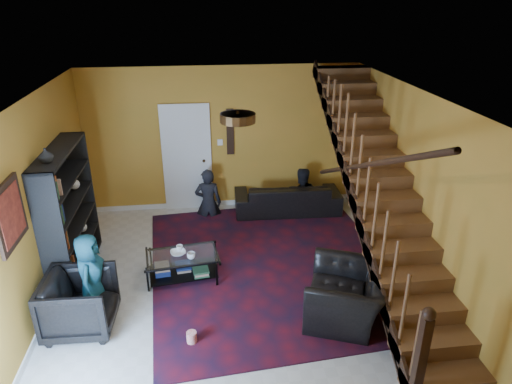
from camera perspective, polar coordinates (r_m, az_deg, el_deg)
floor at (r=7.02m, az=-2.52°, el=-11.21°), size 5.50×5.50×0.00m
room at (r=8.16m, az=-12.75°, el=-6.00°), size 5.50×5.50×5.50m
staircase at (r=6.80m, az=15.38°, el=0.19°), size 0.95×5.02×3.18m
bookshelf at (r=7.31m, az=-22.25°, el=-2.85°), size 0.35×1.80×2.00m
door at (r=8.98m, az=-8.60°, el=4.02°), size 0.82×0.05×2.05m
framed_picture at (r=5.76m, az=-28.44°, el=-2.53°), size 0.04×0.74×0.74m
wall_hanging at (r=8.84m, az=-3.25°, el=7.51°), size 0.14×0.03×0.90m
ceiling_fixture at (r=5.12m, az=-2.30°, el=9.25°), size 0.40×0.40×0.10m
rug at (r=7.41m, az=1.98°, el=-9.03°), size 4.07×4.56×0.02m
sofa at (r=9.01m, az=3.94°, el=-0.68°), size 2.08×0.88×0.60m
armchair_left at (r=6.37m, az=-21.14°, el=-12.84°), size 0.89×0.86×0.78m
armchair_right at (r=6.27m, az=11.04°, el=-12.54°), size 1.29×1.37×0.71m
person_adult_a at (r=8.92m, az=-5.97°, el=-1.37°), size 0.54×0.38×1.40m
person_adult_b at (r=9.14m, az=5.59°, el=-0.95°), size 0.70×0.57×1.33m
person_child at (r=6.48m, az=-19.96°, el=-9.76°), size 0.41×0.60×1.19m
coffee_table at (r=7.07m, az=-9.14°, el=-8.99°), size 1.13×0.75×0.41m
cup_a at (r=6.85m, az=-8.10°, el=-7.89°), size 0.16×0.16×0.10m
cup_b at (r=7.06m, az=-9.53°, el=-6.95°), size 0.11×0.11×0.10m
bowl at (r=6.98m, az=-9.71°, el=-7.53°), size 0.26×0.26×0.06m
vase at (r=6.46m, az=-24.80°, el=4.18°), size 0.18×0.18×0.19m
popcorn_bucket at (r=5.99m, az=-8.04°, el=-17.52°), size 0.16×0.16×0.15m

